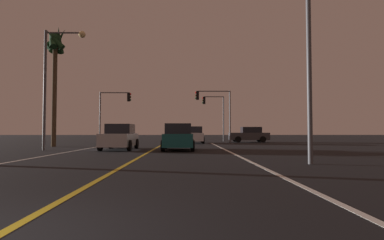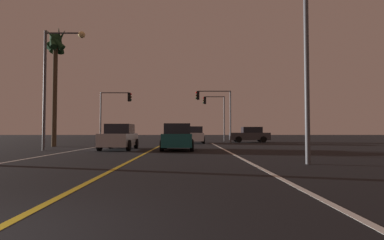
{
  "view_description": "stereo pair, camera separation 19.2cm",
  "coord_description": "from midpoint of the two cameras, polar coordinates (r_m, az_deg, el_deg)",
  "views": [
    {
      "loc": [
        2.19,
        -3.06,
        1.21
      ],
      "look_at": [
        2.67,
        22.35,
        2.16
      ],
      "focal_mm": 28.4,
      "sensor_mm": 36.0,
      "label": 1
    },
    {
      "loc": [
        2.38,
        -3.06,
        1.21
      ],
      "look_at": [
        2.67,
        22.35,
        2.16
      ],
      "focal_mm": 28.4,
      "sensor_mm": 36.0,
      "label": 2
    }
  ],
  "objects": [
    {
      "name": "car_lead_same_lane",
      "position": [
        19.57,
        -2.86,
        -3.28
      ],
      "size": [
        2.02,
        4.3,
        1.7
      ],
      "rotation": [
        0.0,
        0.0,
        1.57
      ],
      "color": "black",
      "rests_on": "ground"
    },
    {
      "name": "car_oncoming",
      "position": [
        20.77,
        -13.66,
        -3.16
      ],
      "size": [
        2.02,
        4.3,
        1.7
      ],
      "rotation": [
        0.0,
        0.0,
        -1.57
      ],
      "color": "black",
      "rests_on": "ground"
    },
    {
      "name": "lane_edge_right",
      "position": [
        14.33,
        8.92,
        -6.96
      ],
      "size": [
        0.16,
        34.01,
        0.01
      ],
      "primitive_type": "cube",
      "color": "silver",
      "rests_on": "ground"
    },
    {
      "name": "palm_tree_left_mid",
      "position": [
        27.2,
        -24.47,
        11.6
      ],
      "size": [
        2.04,
        1.97,
        9.56
      ],
      "color": "#473826",
      "rests_on": "ground"
    },
    {
      "name": "lane_center_divider",
      "position": [
        14.3,
        -10.35,
        -6.96
      ],
      "size": [
        0.16,
        34.01,
        0.01
      ],
      "primitive_type": "cube",
      "color": "gold",
      "rests_on": "ground"
    },
    {
      "name": "lane_edge_left",
      "position": [
        15.77,
        -27.78,
        -6.29
      ],
      "size": [
        0.16,
        34.01,
        0.01
      ],
      "primitive_type": "cube",
      "color": "silver",
      "rests_on": "ground"
    },
    {
      "name": "car_crossing_side",
      "position": [
        34.36,
        10.56,
        -2.76
      ],
      "size": [
        4.3,
        2.02,
        1.7
      ],
      "rotation": [
        0.0,
        0.0,
        3.14
      ],
      "color": "black",
      "rests_on": "ground"
    },
    {
      "name": "traffic_light_near_right",
      "position": [
        31.81,
        3.82,
        3.05
      ],
      "size": [
        3.72,
        0.36,
        5.46
      ],
      "rotation": [
        0.0,
        0.0,
        3.14
      ],
      "color": "#4C4C51",
      "rests_on": "ground"
    },
    {
      "name": "traffic_light_far_right",
      "position": [
        37.31,
        3.91,
        2.25
      ],
      "size": [
        2.7,
        0.36,
        5.51
      ],
      "rotation": [
        0.0,
        0.0,
        3.14
      ],
      "color": "#4C4C51",
      "rests_on": "ground"
    },
    {
      "name": "street_lamp_right_near",
      "position": [
        12.67,
        18.08,
        18.47
      ],
      "size": [
        2.66,
        0.44,
        8.98
      ],
      "rotation": [
        0.0,
        0.0,
        3.14
      ],
      "color": "#4C4C51",
      "rests_on": "ground"
    },
    {
      "name": "street_lamp_left_mid",
      "position": [
        21.41,
        -24.57,
        8.05
      ],
      "size": [
        2.62,
        0.44,
        7.67
      ],
      "color": "#4C4C51",
      "rests_on": "ground"
    },
    {
      "name": "traffic_light_near_left",
      "position": [
        32.55,
        -14.39,
        2.74
      ],
      "size": [
        3.28,
        0.36,
        5.28
      ],
      "color": "#4C4C51",
      "rests_on": "ground"
    },
    {
      "name": "car_ahead_far",
      "position": [
        30.97,
        0.16,
        -2.86
      ],
      "size": [
        2.02,
        4.3,
        1.7
      ],
      "rotation": [
        0.0,
        0.0,
        1.57
      ],
      "color": "black",
      "rests_on": "ground"
    }
  ]
}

